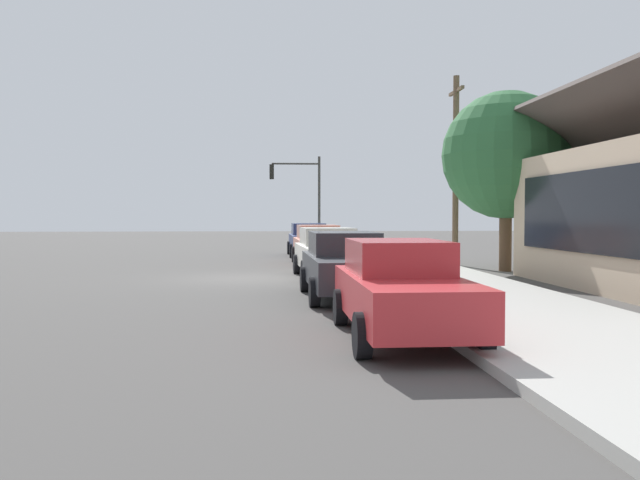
# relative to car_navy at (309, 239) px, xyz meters

# --- Properties ---
(ground_plane) EXTENTS (120.00, 120.00, 0.00)m
(ground_plane) POSITION_rel_car_navy_xyz_m (11.54, -2.77, -0.82)
(ground_plane) COLOR #4C4947
(sidewalk_curb) EXTENTS (60.00, 4.20, 0.16)m
(sidewalk_curb) POSITION_rel_car_navy_xyz_m (11.54, 2.83, -0.74)
(sidewalk_curb) COLOR #B2AFA8
(sidewalk_curb) RESTS_ON ground
(car_navy) EXTENTS (4.72, 2.03, 1.59)m
(car_navy) POSITION_rel_car_navy_xyz_m (0.00, 0.00, 0.00)
(car_navy) COLOR navy
(car_navy) RESTS_ON ground
(car_coral) EXTENTS (4.75, 2.09, 1.59)m
(car_coral) POSITION_rel_car_navy_xyz_m (5.61, 0.04, 0.00)
(car_coral) COLOR #EA8C75
(car_coral) RESTS_ON ground
(car_ivory) EXTENTS (4.81, 2.18, 1.59)m
(car_ivory) POSITION_rel_car_navy_xyz_m (11.35, -0.08, 0.00)
(car_ivory) COLOR silver
(car_ivory) RESTS_ON ground
(car_charcoal) EXTENTS (4.79, 2.06, 1.59)m
(car_charcoal) POSITION_rel_car_navy_xyz_m (16.69, -0.16, 0.00)
(car_charcoal) COLOR #2D3035
(car_charcoal) RESTS_ON ground
(car_cherry) EXTENTS (4.68, 1.95, 1.59)m
(car_cherry) POSITION_rel_car_navy_xyz_m (22.00, 0.12, -0.00)
(car_cherry) COLOR red
(car_cherry) RESTS_ON ground
(shade_tree) EXTENTS (4.53, 4.53, 6.39)m
(shade_tree) POSITION_rel_car_navy_xyz_m (9.54, 6.42, 3.30)
(shade_tree) COLOR brown
(shade_tree) RESTS_ON ground
(traffic_light_main) EXTENTS (0.37, 2.79, 5.20)m
(traffic_light_main) POSITION_rel_car_navy_xyz_m (-3.96, -0.23, 2.68)
(traffic_light_main) COLOR #383833
(traffic_light_main) RESTS_ON ground
(utility_pole_wooden) EXTENTS (1.80, 0.24, 7.50)m
(utility_pole_wooden) POSITION_rel_car_navy_xyz_m (6.63, 5.43, 3.11)
(utility_pole_wooden) COLOR brown
(utility_pole_wooden) RESTS_ON ground
(fire_hydrant_red) EXTENTS (0.22, 0.22, 0.71)m
(fire_hydrant_red) POSITION_rel_car_navy_xyz_m (4.25, 1.43, -0.32)
(fire_hydrant_red) COLOR red
(fire_hydrant_red) RESTS_ON sidewalk_curb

